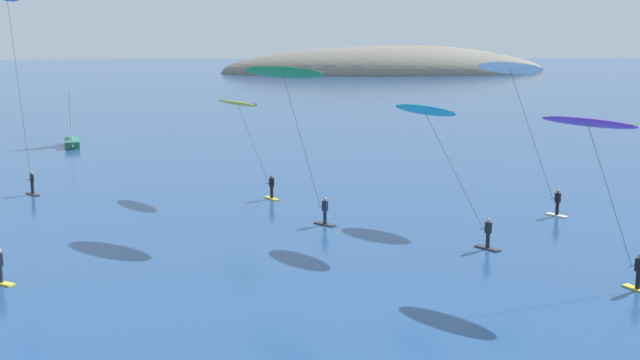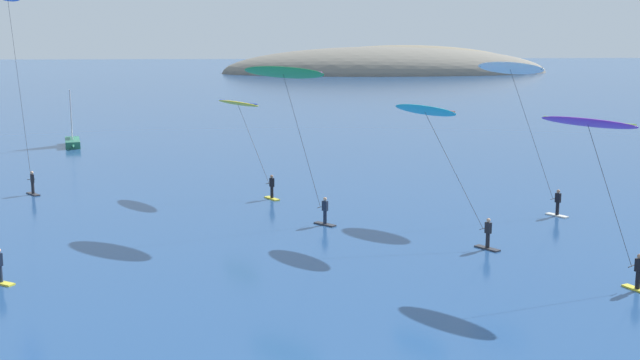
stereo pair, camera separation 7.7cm
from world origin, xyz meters
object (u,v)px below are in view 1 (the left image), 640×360
Objects in this scene: kitesurfer_blue at (9,12)px; kitesurfer_purple at (593,138)px; sailboat_near at (72,140)px; kitesurfer_green at (286,82)px; kitesurfer_white at (514,79)px; kitesurfer_yellow at (241,112)px; kitesurfer_cyan at (431,122)px.

kitesurfer_purple is at bearing -36.41° from kitesurfer_blue.
kitesurfer_green is at bearing -57.50° from sailboat_near.
sailboat_near is 0.62× the size of kitesurfer_green.
kitesurfer_purple is (-0.93, -15.24, -1.75)m from kitesurfer_white.
kitesurfer_white reaches higher than sailboat_near.
kitesurfer_blue is 1.85× the size of kitesurfer_purple.
kitesurfer_blue reaches higher than kitesurfer_white.
kitesurfer_green reaches higher than sailboat_near.
kitesurfer_purple is (13.88, -13.10, -1.80)m from kitesurfer_green.
kitesurfer_purple is (34.64, -45.69, 6.07)m from sailboat_near.
kitesurfer_green is 19.17m from kitesurfer_purple.
sailboat_near is 0.89× the size of kitesurfer_yellow.
kitesurfer_yellow is at bearing 130.43° from kitesurfer_cyan.
sailboat_near is 0.42× the size of kitesurfer_blue.
kitesurfer_blue is at bearing 149.36° from kitesurfer_green.
kitesurfer_blue reaches higher than kitesurfer_purple.
kitesurfer_cyan is 1.13× the size of kitesurfer_yellow.
sailboat_near is 47.15m from kitesurfer_cyan.
kitesurfer_green reaches higher than kitesurfer_purple.
sailboat_near is at bearing 92.93° from kitesurfer_blue.
kitesurfer_cyan is at bearing -27.60° from kitesurfer_green.
kitesurfer_cyan is 17.14m from kitesurfer_yellow.
kitesurfer_blue is at bearing 164.57° from kitesurfer_white.
kitesurfer_cyan reaches higher than sailboat_near.
kitesurfer_purple reaches higher than kitesurfer_cyan.
kitesurfer_yellow is 0.86× the size of kitesurfer_purple.
kitesurfer_white is 19.20m from kitesurfer_yellow.
kitesurfer_purple is at bearing -56.90° from kitesurfer_cyan.
kitesurfer_blue is 42.16m from kitesurfer_purple.
kitesurfer_purple reaches higher than kitesurfer_yellow.
sailboat_near is 47.47m from kitesurfer_white.
kitesurfer_green is at bearing 136.66° from kitesurfer_purple.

